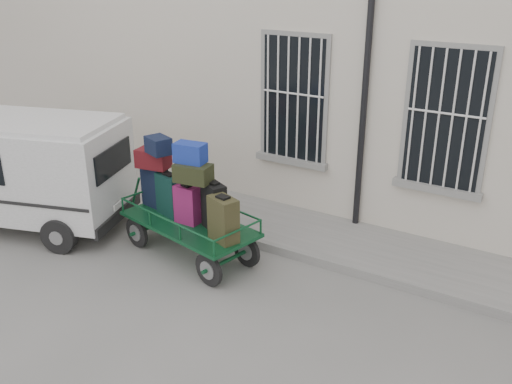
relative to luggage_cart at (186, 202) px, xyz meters
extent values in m
plane|color=slate|center=(1.07, -0.60, -0.96)|extent=(80.00, 80.00, 0.00)
cube|color=beige|center=(1.07, 4.90, 2.04)|extent=(24.00, 5.00, 6.00)
cylinder|color=black|center=(2.02, 2.32, 1.84)|extent=(0.11, 0.11, 5.60)
cube|color=black|center=(0.67, 2.38, 1.29)|extent=(1.20, 0.08, 2.20)
cube|color=gray|center=(0.67, 2.36, 0.13)|extent=(1.45, 0.22, 0.12)
cube|color=black|center=(3.37, 2.38, 1.29)|extent=(1.20, 0.08, 2.20)
cube|color=gray|center=(3.37, 2.36, 0.13)|extent=(1.45, 0.22, 0.12)
cube|color=gray|center=(1.07, 1.60, -0.88)|extent=(24.00, 1.70, 0.15)
cylinder|color=black|center=(-0.92, -0.23, -0.69)|extent=(0.54, 0.17, 0.54)
cylinder|color=gray|center=(-0.92, -0.23, -0.69)|extent=(0.31, 0.16, 0.30)
cylinder|color=black|center=(-0.75, 0.57, -0.69)|extent=(0.54, 0.17, 0.54)
cylinder|color=gray|center=(-0.75, 0.57, -0.69)|extent=(0.31, 0.16, 0.30)
cylinder|color=black|center=(0.86, -0.61, -0.69)|extent=(0.54, 0.17, 0.54)
cylinder|color=gray|center=(0.86, -0.61, -0.69)|extent=(0.31, 0.16, 0.30)
cylinder|color=black|center=(1.03, 0.19, -0.69)|extent=(0.54, 0.17, 0.54)
cylinder|color=gray|center=(1.03, 0.19, -0.69)|extent=(0.31, 0.16, 0.30)
cube|color=#124E2A|center=(0.06, -0.02, -0.37)|extent=(2.53, 1.54, 0.05)
cylinder|color=#124E2A|center=(-1.36, 0.28, -0.21)|extent=(0.31, 0.11, 0.60)
cube|color=black|center=(-0.85, 0.23, 0.03)|extent=(0.50, 0.33, 0.75)
cube|color=black|center=(-0.85, 0.23, 0.42)|extent=(0.21, 0.16, 0.03)
cube|color=#0C2C29|center=(-0.39, 0.06, 0.01)|extent=(0.55, 0.36, 0.71)
cube|color=black|center=(-0.39, 0.06, 0.38)|extent=(0.22, 0.16, 0.03)
cube|color=#811752|center=(0.05, -0.03, -0.02)|extent=(0.40, 0.23, 0.63)
cube|color=black|center=(0.05, -0.03, 0.31)|extent=(0.18, 0.15, 0.03)
cube|color=black|center=(0.54, 0.01, 0.04)|extent=(0.50, 0.41, 0.76)
cube|color=black|center=(0.54, 0.01, 0.44)|extent=(0.20, 0.15, 0.03)
cube|color=#302F18|center=(0.90, -0.25, 0.01)|extent=(0.55, 0.43, 0.70)
cube|color=black|center=(0.90, -0.25, 0.37)|extent=(0.22, 0.18, 0.03)
cube|color=#54101B|center=(-0.77, 0.14, 0.56)|extent=(0.59, 0.39, 0.31)
cube|color=black|center=(0.23, -0.07, 0.56)|extent=(0.60, 0.40, 0.29)
cube|color=black|center=(-0.55, 0.04, 0.85)|extent=(0.50, 0.43, 0.28)
cube|color=navy|center=(0.14, -0.01, 0.86)|extent=(0.51, 0.34, 0.31)
cube|color=silver|center=(-3.38, -0.66, 0.19)|extent=(4.28, 2.82, 1.61)
cube|color=silver|center=(-3.38, -0.66, 1.03)|extent=(4.07, 2.64, 0.09)
cube|color=black|center=(-1.49, -0.06, 0.46)|extent=(0.42, 1.21, 0.49)
cube|color=black|center=(-1.50, -0.06, -0.57)|extent=(0.59, 1.61, 0.20)
cube|color=white|center=(-1.47, -0.05, -0.37)|extent=(0.14, 0.37, 0.11)
cylinder|color=black|center=(-1.89, -1.05, -0.65)|extent=(0.64, 0.37, 0.61)
cylinder|color=black|center=(-2.39, 0.52, -0.65)|extent=(0.64, 0.37, 0.61)
camera|label=1|loc=(5.36, -6.61, 3.65)|focal=40.00mm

